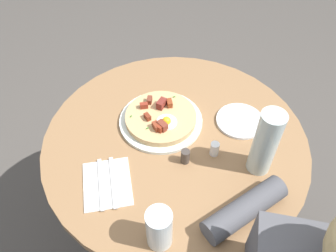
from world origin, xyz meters
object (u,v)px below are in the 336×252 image
object	(u,v)px
breakfast_pizza	(161,117)
water_bottle	(265,143)
dining_table	(175,168)
pizza_plate	(161,121)
salt_shaker	(215,149)
bread_plate	(240,121)
water_glass	(159,228)
fork	(101,184)
pepper_shaker	(185,156)
knife	(113,182)

from	to	relation	value
breakfast_pizza	water_bottle	size ratio (longest dim) A/B	1.05
dining_table	pizza_plate	size ratio (longest dim) A/B	3.07
water_bottle	salt_shaker	xyz separation A→B (m)	(0.14, -0.02, -0.09)
dining_table	pizza_plate	world-z (taller)	pizza_plate
bread_plate	salt_shaker	distance (m)	0.17
water_glass	salt_shaker	xyz separation A→B (m)	(-0.11, -0.31, -0.04)
dining_table	water_glass	xyz separation A→B (m)	(-0.02, 0.35, 0.24)
fork	water_bottle	distance (m)	0.49
fork	water_glass	size ratio (longest dim) A/B	1.34
water_glass	salt_shaker	bearing A→B (deg)	-109.01
pizza_plate	pepper_shaker	world-z (taller)	pepper_shaker
water_bottle	dining_table	bearing A→B (deg)	-12.36
pizza_plate	pepper_shaker	bearing A→B (deg)	126.75
pizza_plate	breakfast_pizza	world-z (taller)	breakfast_pizza
dining_table	knife	bearing A→B (deg)	54.37
pepper_shaker	bread_plate	bearing A→B (deg)	-127.78
pizza_plate	fork	xyz separation A→B (m)	(0.12, 0.28, 0.00)
knife	pepper_shaker	world-z (taller)	pepper_shaker
salt_shaker	pepper_shaker	bearing A→B (deg)	29.15
water_bottle	bread_plate	bearing A→B (deg)	-69.46
breakfast_pizza	pepper_shaker	distance (m)	0.18
bread_plate	water_glass	bearing A→B (deg)	68.98
breakfast_pizza	water_glass	world-z (taller)	water_glass
dining_table	breakfast_pizza	bearing A→B (deg)	-43.85
knife	water_glass	size ratio (longest dim) A/B	1.34
breakfast_pizza	pepper_shaker	xyz separation A→B (m)	(-0.11, 0.15, 0.00)
bread_plate	pepper_shaker	world-z (taller)	pepper_shaker
dining_table	water_glass	size ratio (longest dim) A/B	6.52
dining_table	bread_plate	distance (m)	0.30
salt_shaker	breakfast_pizza	bearing A→B (deg)	-26.68
bread_plate	knife	distance (m)	0.48
knife	water_bottle	bearing A→B (deg)	87.14
pizza_plate	pepper_shaker	size ratio (longest dim) A/B	5.63
water_glass	water_bottle	world-z (taller)	water_bottle
water_bottle	pepper_shaker	distance (m)	0.24
knife	pepper_shaker	xyz separation A→B (m)	(-0.20, -0.12, 0.02)
salt_shaker	pepper_shaker	size ratio (longest dim) A/B	0.98
pepper_shaker	breakfast_pizza	bearing A→B (deg)	-53.07
bread_plate	water_bottle	world-z (taller)	water_bottle
bread_plate	salt_shaker	xyz separation A→B (m)	(0.07, 0.16, 0.02)
breakfast_pizza	fork	size ratio (longest dim) A/B	1.35
fork	breakfast_pizza	bearing A→B (deg)	134.60
salt_shaker	fork	bearing A→B (deg)	30.25
pizza_plate	water_bottle	xyz separation A→B (m)	(-0.33, 0.12, 0.11)
fork	pepper_shaker	xyz separation A→B (m)	(-0.23, -0.14, 0.02)
knife	water_bottle	size ratio (longest dim) A/B	0.78
water_glass	salt_shaker	world-z (taller)	water_glass
breakfast_pizza	water_bottle	world-z (taller)	water_bottle
pizza_plate	water_bottle	world-z (taller)	water_bottle
pizza_plate	knife	xyz separation A→B (m)	(0.09, 0.27, 0.00)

